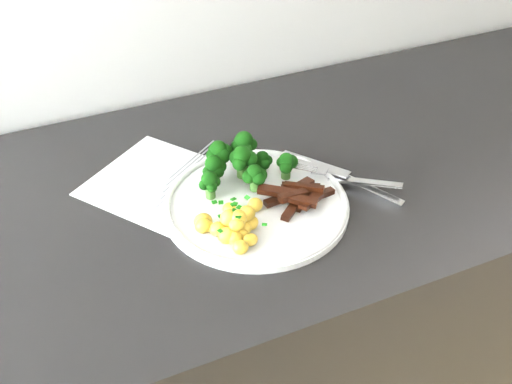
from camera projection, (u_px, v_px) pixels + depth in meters
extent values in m
cube|color=black|center=(272.00, 348.00, 1.26)|extent=(2.38, 0.59, 0.89)
cube|color=silver|center=(178.00, 189.00, 0.95)|extent=(0.31, 0.33, 0.00)
cube|color=slate|center=(192.00, 159.00, 1.01)|extent=(0.10, 0.08, 0.00)
cube|color=slate|center=(189.00, 166.00, 1.00)|extent=(0.10, 0.07, 0.00)
cube|color=slate|center=(185.00, 173.00, 0.98)|extent=(0.10, 0.07, 0.00)
cube|color=slate|center=(182.00, 180.00, 0.96)|extent=(0.09, 0.07, 0.00)
cube|color=slate|center=(178.00, 188.00, 0.95)|extent=(0.09, 0.07, 0.00)
cylinder|color=white|center=(256.00, 205.00, 0.91)|extent=(0.28, 0.28, 0.01)
torus|color=white|center=(256.00, 202.00, 0.91)|extent=(0.27, 0.27, 0.01)
cylinder|color=#386623|center=(242.00, 170.00, 0.94)|extent=(0.02, 0.02, 0.02)
sphere|color=black|center=(249.00, 159.00, 0.92)|extent=(0.02, 0.02, 0.02)
sphere|color=black|center=(236.00, 157.00, 0.93)|extent=(0.02, 0.02, 0.02)
sphere|color=black|center=(239.00, 164.00, 0.92)|extent=(0.02, 0.02, 0.02)
sphere|color=black|center=(242.00, 155.00, 0.92)|extent=(0.03, 0.03, 0.03)
cylinder|color=#386623|center=(262.00, 169.00, 0.96)|extent=(0.01, 0.01, 0.02)
sphere|color=black|center=(267.00, 160.00, 0.95)|extent=(0.02, 0.02, 0.02)
sphere|color=black|center=(259.00, 159.00, 0.96)|extent=(0.02, 0.02, 0.02)
sphere|color=black|center=(258.00, 163.00, 0.95)|extent=(0.02, 0.02, 0.02)
sphere|color=black|center=(264.00, 164.00, 0.94)|extent=(0.02, 0.02, 0.02)
sphere|color=black|center=(262.00, 158.00, 0.95)|extent=(0.02, 0.02, 0.02)
cylinder|color=#386623|center=(214.00, 178.00, 0.94)|extent=(0.02, 0.02, 0.02)
sphere|color=black|center=(220.00, 166.00, 0.93)|extent=(0.02, 0.02, 0.02)
sphere|color=black|center=(211.00, 165.00, 0.93)|extent=(0.02, 0.02, 0.02)
sphere|color=black|center=(208.00, 171.00, 0.92)|extent=(0.02, 0.02, 0.02)
sphere|color=black|center=(218.00, 172.00, 0.92)|extent=(0.02, 0.02, 0.02)
sphere|color=black|center=(214.00, 164.00, 0.92)|extent=(0.03, 0.03, 0.03)
cylinder|color=#386623|center=(244.00, 155.00, 0.97)|extent=(0.02, 0.02, 0.02)
sphere|color=black|center=(251.00, 144.00, 0.96)|extent=(0.02, 0.02, 0.02)
sphere|color=black|center=(240.00, 142.00, 0.96)|extent=(0.02, 0.02, 0.02)
sphere|color=black|center=(237.00, 146.00, 0.95)|extent=(0.02, 0.02, 0.02)
sphere|color=black|center=(245.00, 149.00, 0.95)|extent=(0.02, 0.02, 0.02)
sphere|color=black|center=(244.00, 140.00, 0.95)|extent=(0.03, 0.03, 0.03)
cylinder|color=#386623|center=(219.00, 163.00, 0.95)|extent=(0.02, 0.02, 0.02)
sphere|color=black|center=(225.00, 151.00, 0.94)|extent=(0.02, 0.02, 0.02)
sphere|color=black|center=(215.00, 150.00, 0.95)|extent=(0.02, 0.02, 0.02)
sphere|color=black|center=(212.00, 155.00, 0.94)|extent=(0.02, 0.02, 0.02)
sphere|color=black|center=(223.00, 156.00, 0.93)|extent=(0.02, 0.02, 0.02)
sphere|color=black|center=(218.00, 149.00, 0.94)|extent=(0.03, 0.03, 0.03)
cylinder|color=#386623|center=(286.00, 172.00, 0.95)|extent=(0.01, 0.01, 0.02)
sphere|color=black|center=(291.00, 162.00, 0.94)|extent=(0.02, 0.02, 0.02)
sphere|color=black|center=(282.00, 162.00, 0.95)|extent=(0.02, 0.02, 0.02)
sphere|color=black|center=(286.00, 167.00, 0.93)|extent=(0.02, 0.02, 0.02)
sphere|color=black|center=(286.00, 160.00, 0.94)|extent=(0.02, 0.02, 0.02)
cylinder|color=#386623|center=(210.00, 192.00, 0.91)|extent=(0.01, 0.01, 0.02)
sphere|color=black|center=(216.00, 182.00, 0.91)|extent=(0.01, 0.01, 0.01)
sphere|color=black|center=(209.00, 179.00, 0.91)|extent=(0.02, 0.02, 0.02)
sphere|color=black|center=(204.00, 185.00, 0.90)|extent=(0.02, 0.02, 0.02)
sphere|color=black|center=(212.00, 187.00, 0.90)|extent=(0.02, 0.02, 0.02)
sphere|color=black|center=(210.00, 179.00, 0.90)|extent=(0.02, 0.02, 0.02)
cylinder|color=#386623|center=(255.00, 184.00, 0.93)|extent=(0.01, 0.01, 0.02)
sphere|color=black|center=(261.00, 175.00, 0.92)|extent=(0.02, 0.02, 0.02)
sphere|color=black|center=(251.00, 173.00, 0.92)|extent=(0.02, 0.02, 0.02)
sphere|color=black|center=(249.00, 177.00, 0.91)|extent=(0.02, 0.02, 0.02)
sphere|color=black|center=(259.00, 178.00, 0.91)|extent=(0.02, 0.02, 0.02)
sphere|color=black|center=(255.00, 172.00, 0.91)|extent=(0.02, 0.02, 0.02)
ellipsoid|color=gold|center=(236.00, 223.00, 0.86)|extent=(0.02, 0.02, 0.02)
ellipsoid|color=gold|center=(233.00, 222.00, 0.86)|extent=(0.02, 0.02, 0.02)
ellipsoid|color=gold|center=(250.00, 223.00, 0.86)|extent=(0.03, 0.02, 0.02)
ellipsoid|color=gold|center=(255.00, 205.00, 0.89)|extent=(0.02, 0.02, 0.02)
ellipsoid|color=gold|center=(241.00, 233.00, 0.84)|extent=(0.02, 0.02, 0.02)
ellipsoid|color=gold|center=(241.00, 247.00, 0.82)|extent=(0.02, 0.02, 0.02)
ellipsoid|color=gold|center=(227.00, 235.00, 0.84)|extent=(0.03, 0.02, 0.02)
ellipsoid|color=gold|center=(206.00, 226.00, 0.85)|extent=(0.02, 0.02, 0.02)
ellipsoid|color=gold|center=(243.00, 228.00, 0.85)|extent=(0.03, 0.02, 0.02)
ellipsoid|color=gold|center=(218.00, 229.00, 0.85)|extent=(0.02, 0.02, 0.02)
ellipsoid|color=gold|center=(229.00, 208.00, 0.89)|extent=(0.02, 0.02, 0.02)
ellipsoid|color=gold|center=(238.00, 218.00, 0.84)|extent=(0.03, 0.02, 0.02)
ellipsoid|color=gold|center=(237.00, 225.00, 0.83)|extent=(0.02, 0.02, 0.02)
ellipsoid|color=gold|center=(203.00, 221.00, 0.86)|extent=(0.03, 0.02, 0.02)
ellipsoid|color=gold|center=(203.00, 225.00, 0.85)|extent=(0.02, 0.02, 0.02)
ellipsoid|color=gold|center=(229.00, 218.00, 0.84)|extent=(0.03, 0.02, 0.02)
ellipsoid|color=gold|center=(246.00, 214.00, 0.85)|extent=(0.03, 0.02, 0.02)
ellipsoid|color=gold|center=(235.00, 237.00, 0.83)|extent=(0.02, 0.02, 0.02)
ellipsoid|color=gold|center=(250.00, 240.00, 0.83)|extent=(0.02, 0.02, 0.02)
cube|color=#12650D|center=(247.00, 197.00, 0.86)|extent=(0.01, 0.01, 0.00)
cube|color=#12650D|center=(235.00, 216.00, 0.84)|extent=(0.01, 0.01, 0.00)
cube|color=#12650D|center=(238.00, 217.00, 0.83)|extent=(0.01, 0.01, 0.00)
cube|color=#12650D|center=(235.00, 204.00, 0.86)|extent=(0.01, 0.01, 0.00)
cube|color=#12650D|center=(239.00, 207.00, 0.85)|extent=(0.01, 0.01, 0.00)
cube|color=#12650D|center=(221.00, 216.00, 0.84)|extent=(0.01, 0.01, 0.00)
cube|color=#12650D|center=(220.00, 231.00, 0.81)|extent=(0.01, 0.01, 0.00)
cube|color=#12650D|center=(264.00, 225.00, 0.82)|extent=(0.01, 0.01, 0.00)
cube|color=#12650D|center=(233.00, 199.00, 0.85)|extent=(0.01, 0.01, 0.00)
cube|color=#12650D|center=(237.00, 212.00, 0.85)|extent=(0.01, 0.01, 0.00)
cube|color=#12650D|center=(221.00, 202.00, 0.86)|extent=(0.01, 0.01, 0.00)
cube|color=#12650D|center=(214.00, 202.00, 0.85)|extent=(0.01, 0.01, 0.00)
cube|color=#12650D|center=(233.00, 204.00, 0.85)|extent=(0.01, 0.01, 0.00)
cube|color=#12650D|center=(234.00, 210.00, 0.84)|extent=(0.01, 0.01, 0.00)
cube|color=black|center=(282.00, 198.00, 0.91)|extent=(0.06, 0.02, 0.01)
cube|color=black|center=(305.00, 198.00, 0.91)|extent=(0.05, 0.05, 0.01)
cube|color=black|center=(301.00, 187.00, 0.93)|extent=(0.06, 0.04, 0.01)
cube|color=black|center=(297.00, 188.00, 0.93)|extent=(0.05, 0.03, 0.01)
cube|color=black|center=(293.00, 207.00, 0.89)|extent=(0.05, 0.05, 0.01)
cube|color=black|center=(321.00, 194.00, 0.92)|extent=(0.05, 0.02, 0.01)
cube|color=black|center=(278.00, 192.00, 0.90)|extent=(0.06, 0.05, 0.01)
cube|color=black|center=(302.00, 200.00, 0.89)|extent=(0.04, 0.04, 0.01)
cube|color=black|center=(297.00, 188.00, 0.92)|extent=(0.06, 0.03, 0.01)
cube|color=black|center=(293.00, 196.00, 0.89)|extent=(0.05, 0.02, 0.01)
cube|color=black|center=(311.00, 201.00, 0.89)|extent=(0.05, 0.03, 0.01)
cube|color=black|center=(304.00, 187.00, 0.91)|extent=(0.05, 0.05, 0.01)
cube|color=#B8B9BD|center=(365.00, 182.00, 0.94)|extent=(0.09, 0.09, 0.02)
cube|color=#B8B9BD|center=(320.00, 171.00, 0.95)|extent=(0.03, 0.03, 0.01)
cylinder|color=#B8B9BD|center=(306.00, 165.00, 0.96)|extent=(0.03, 0.03, 0.00)
cylinder|color=#B8B9BD|center=(305.00, 167.00, 0.96)|extent=(0.03, 0.03, 0.00)
cylinder|color=#B8B9BD|center=(305.00, 168.00, 0.96)|extent=(0.03, 0.03, 0.00)
cylinder|color=#B8B9BD|center=(304.00, 170.00, 0.95)|extent=(0.03, 0.03, 0.00)
cube|color=#B8B9BD|center=(314.00, 164.00, 0.98)|extent=(0.08, 0.12, 0.01)
cube|color=#B8B9BD|center=(372.00, 192.00, 0.94)|extent=(0.06, 0.10, 0.02)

